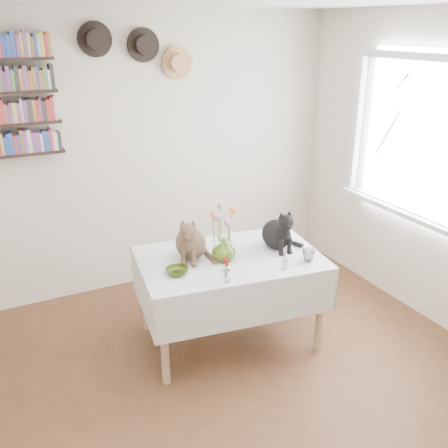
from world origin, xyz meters
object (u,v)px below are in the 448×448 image
tabby_cat (190,236)px  flower_vase (224,249)px  dining_table (230,278)px  black_cat (277,227)px

tabby_cat → flower_vase: bearing=-8.1°
dining_table → flower_vase: size_ratio=8.11×
tabby_cat → flower_vase: size_ratio=1.99×
black_cat → flower_vase: size_ratio=1.92×
tabby_cat → black_cat: 0.68m
tabby_cat → black_cat: (0.67, -0.13, -0.01)m
dining_table → tabby_cat: (-0.27, 0.12, 0.36)m
flower_vase → tabby_cat: bearing=141.7°
dining_table → black_cat: (0.40, -0.01, 0.35)m
dining_table → black_cat: size_ratio=4.23×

